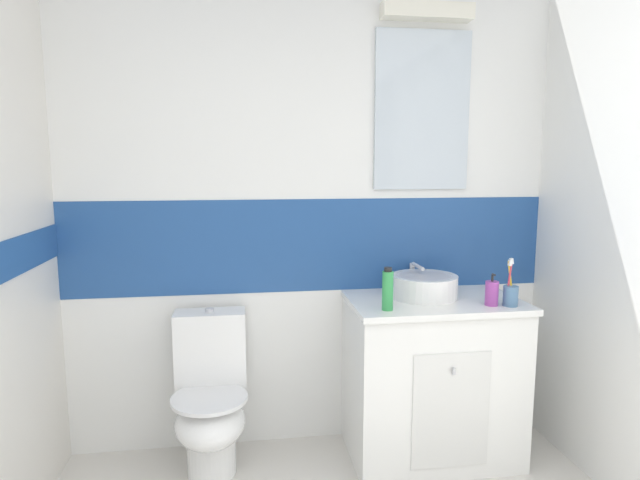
{
  "coord_description": "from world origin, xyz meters",
  "views": [
    {
      "loc": [
        -0.38,
        -0.4,
        1.54
      ],
      "look_at": [
        -0.03,
        1.93,
        1.2
      ],
      "focal_mm": 29.77,
      "sensor_mm": 36.0,
      "label": 1
    }
  ],
  "objects_px": {
    "toilet": "(211,400)",
    "shampoo_bottle_tall": "(388,290)",
    "toothbrush_cup": "(510,294)",
    "soap_dispenser": "(492,293)",
    "sink_basin": "(424,285)"
  },
  "relations": [
    {
      "from": "toothbrush_cup",
      "to": "toilet",
      "type": "bearing_deg",
      "value": 171.71
    },
    {
      "from": "soap_dispenser",
      "to": "toilet",
      "type": "bearing_deg",
      "value": 172.16
    },
    {
      "from": "toilet",
      "to": "soap_dispenser",
      "type": "relative_size",
      "value": 5.01
    },
    {
      "from": "toilet",
      "to": "toothbrush_cup",
      "type": "height_order",
      "value": "toothbrush_cup"
    },
    {
      "from": "sink_basin",
      "to": "toilet",
      "type": "bearing_deg",
      "value": -179.3
    },
    {
      "from": "toothbrush_cup",
      "to": "shampoo_bottle_tall",
      "type": "bearing_deg",
      "value": 178.48
    },
    {
      "from": "toothbrush_cup",
      "to": "shampoo_bottle_tall",
      "type": "height_order",
      "value": "toothbrush_cup"
    },
    {
      "from": "toilet",
      "to": "toothbrush_cup",
      "type": "relative_size",
      "value": 3.43
    },
    {
      "from": "toilet",
      "to": "shampoo_bottle_tall",
      "type": "xyz_separation_m",
      "value": [
        0.85,
        -0.2,
        0.58
      ]
    },
    {
      "from": "shampoo_bottle_tall",
      "to": "toothbrush_cup",
      "type": "bearing_deg",
      "value": -1.52
    },
    {
      "from": "toilet",
      "to": "shampoo_bottle_tall",
      "type": "height_order",
      "value": "shampoo_bottle_tall"
    },
    {
      "from": "toothbrush_cup",
      "to": "shampoo_bottle_tall",
      "type": "distance_m",
      "value": 0.61
    },
    {
      "from": "toothbrush_cup",
      "to": "soap_dispenser",
      "type": "xyz_separation_m",
      "value": [
        -0.09,
        0.02,
        0.0
      ]
    },
    {
      "from": "toilet",
      "to": "shampoo_bottle_tall",
      "type": "bearing_deg",
      "value": -13.06
    },
    {
      "from": "soap_dispenser",
      "to": "shampoo_bottle_tall",
      "type": "distance_m",
      "value": 0.53
    }
  ]
}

